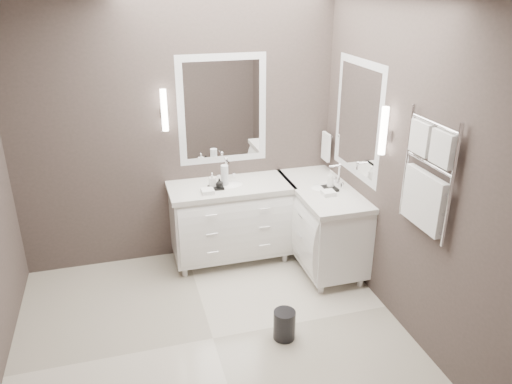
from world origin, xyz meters
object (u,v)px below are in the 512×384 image
object	(u,v)px
vanity_back	(231,217)
vanity_right	(322,220)
towel_ladder	(426,181)
waste_bin	(284,325)

from	to	relation	value
vanity_back	vanity_right	size ratio (longest dim) A/B	1.00
vanity_right	towel_ladder	world-z (taller)	towel_ladder
waste_bin	vanity_right	bearing A→B (deg)	54.33
vanity_back	towel_ladder	distance (m)	2.16
vanity_back	vanity_right	distance (m)	0.93
vanity_right	waste_bin	distance (m)	1.34
vanity_back	waste_bin	world-z (taller)	vanity_back
towel_ladder	waste_bin	xyz separation A→B (m)	(-0.98, 0.25, -1.26)
towel_ladder	waste_bin	distance (m)	1.62
vanity_right	waste_bin	world-z (taller)	vanity_right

